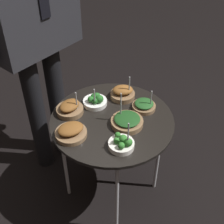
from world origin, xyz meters
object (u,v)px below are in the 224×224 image
bowl_roast_mid_right (123,93)px  bowl_spinach_back_right (144,105)px  bowl_roast_front_right (71,131)px  serving_cart (112,125)px  bowl_broccoli_front_left (122,143)px  waiter_figure (29,5)px  bowl_broccoli_front_center (95,101)px  bowl_spinach_mid_left (127,121)px  bowl_roast_back_left (70,108)px

bowl_roast_mid_right → bowl_spinach_back_right: bowl_roast_mid_right is taller
bowl_roast_mid_right → bowl_roast_front_right: bearing=179.6°
serving_cart → bowl_broccoli_front_left: 0.22m
bowl_roast_mid_right → serving_cart: bearing=-158.0°
serving_cart → bowl_broccoli_front_left: (-0.13, -0.17, 0.07)m
serving_cart → waiter_figure: size_ratio=0.38×
bowl_broccoli_front_center → bowl_roast_front_right: size_ratio=0.84×
bowl_spinach_mid_left → waiter_figure: (-0.05, 0.61, 0.47)m
bowl_roast_back_left → bowl_roast_mid_right: bearing=-25.1°
bowl_roast_mid_right → bowl_roast_back_left: bearing=154.9°
bowl_spinach_mid_left → bowl_roast_front_right: (-0.24, 0.17, 0.00)m
bowl_broccoli_front_center → waiter_figure: size_ratio=0.08×
bowl_broccoli_front_left → bowl_spinach_back_right: 0.32m
bowl_spinach_mid_left → bowl_broccoli_front_center: 0.24m
bowl_broccoli_front_left → waiter_figure: waiter_figure is taller
bowl_spinach_mid_left → bowl_roast_mid_right: size_ratio=1.18×
bowl_broccoli_front_center → bowl_broccoli_front_left: (-0.16, -0.32, -0.00)m
bowl_roast_front_right → serving_cart: bearing=-19.3°
bowl_roast_mid_right → waiter_figure: (-0.22, 0.45, 0.46)m
bowl_broccoli_front_left → waiter_figure: bearing=81.8°
bowl_spinach_mid_left → bowl_spinach_back_right: bowl_spinach_mid_left is taller
bowl_roast_back_left → bowl_broccoli_front_left: size_ratio=0.86×
bowl_spinach_mid_left → bowl_broccoli_front_left: (-0.14, -0.08, 0.00)m
serving_cart → bowl_broccoli_front_left: size_ratio=3.89×
bowl_roast_back_left → bowl_broccoli_front_left: bowl_broccoli_front_left is taller
bowl_broccoli_front_left → bowl_spinach_back_right: bearing=16.0°
bowl_roast_mid_right → bowl_broccoli_front_center: bearing=153.1°
bowl_broccoli_front_left → bowl_roast_front_right: 0.26m
bowl_broccoli_front_left → bowl_spinach_back_right: bowl_broccoli_front_left is taller
bowl_roast_back_left → bowl_spinach_back_right: bowl_roast_back_left is taller
bowl_spinach_mid_left → bowl_spinach_back_right: size_ratio=1.37×
bowl_roast_back_left → waiter_figure: bearing=76.5°
bowl_spinach_mid_left → waiter_figure: waiter_figure is taller
bowl_broccoli_front_left → bowl_roast_back_left: bearing=86.3°
bowl_roast_mid_right → bowl_broccoli_front_left: bowl_broccoli_front_left is taller
serving_cart → bowl_roast_mid_right: bowl_roast_mid_right is taller
bowl_roast_front_right → waiter_figure: bearing=66.0°
bowl_roast_front_right → bowl_roast_mid_right: bearing=-0.4°
serving_cart → bowl_roast_front_right: bowl_roast_front_right is taller
bowl_broccoli_front_center → bowl_spinach_back_right: (0.14, -0.23, -0.01)m
waiter_figure → bowl_roast_front_right: bearing=-114.0°
bowl_roast_back_left → bowl_spinach_mid_left: bearing=-68.0°
serving_cart → bowl_spinach_mid_left: 0.11m
bowl_roast_mid_right → bowl_spinach_back_right: size_ratio=1.16×
bowl_roast_back_left → bowl_roast_front_right: (-0.12, -0.13, -0.00)m
bowl_roast_mid_right → bowl_spinach_mid_left: bearing=-136.3°
bowl_broccoli_front_left → bowl_roast_front_right: (-0.10, 0.25, 0.00)m
bowl_roast_front_right → waiter_figure: 0.67m
bowl_broccoli_front_center → bowl_roast_mid_right: size_ratio=0.89×
serving_cart → bowl_spinach_back_right: size_ratio=5.09×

